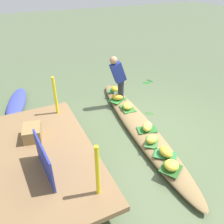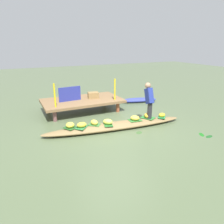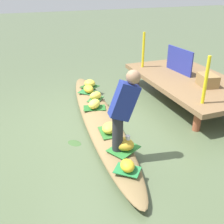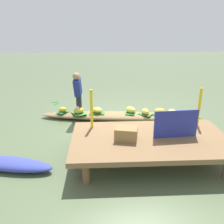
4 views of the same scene
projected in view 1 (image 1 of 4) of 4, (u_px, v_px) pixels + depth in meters
The scene contains 27 objects.
canal_water at pixel (139, 130), 5.38m from camera, with size 40.00×40.00×0.00m, color #516041.
dock_platform at pixel (41, 156), 4.01m from camera, with size 3.20×1.80×0.49m.
vendor_boat at pixel (140, 127), 5.33m from camera, with size 4.80×0.62×0.20m, color olive.
moored_boat at pixel (17, 103), 6.28m from camera, with size 1.86×0.46×0.20m, color #3641A0.
leaf_mat_0 at pixel (117, 99), 6.24m from camera, with size 0.45×0.34×0.01m, color #2D7C32.
banana_bunch_0 at pixel (117, 97), 6.19m from camera, with size 0.32×0.26×0.17m, color gold.
leaf_mat_1 at pixel (128, 108), 5.83m from camera, with size 0.43×0.32×0.01m, color #2F6D2B.
banana_bunch_1 at pixel (128, 106), 5.79m from camera, with size 0.31×0.24×0.16m, color yellow.
leaf_mat_2 at pixel (152, 142), 4.68m from camera, with size 0.37×0.25×0.01m, color #377234.
banana_bunch_2 at pixel (152, 139), 4.64m from camera, with size 0.27×0.20×0.16m, color yellow.
leaf_mat_3 at pixel (147, 130), 5.05m from camera, with size 0.43×0.27×0.01m, color #236327.
banana_bunch_3 at pixel (147, 126), 5.00m from camera, with size 0.31×0.20×0.18m, color #F5E653.
leaf_mat_4 at pixel (171, 169), 4.06m from camera, with size 0.36×0.34×0.01m, color #245621.
banana_bunch_4 at pixel (171, 165), 4.01m from camera, with size 0.26×0.26×0.17m, color yellow.
leaf_mat_5 at pixel (165, 155), 4.36m from camera, with size 0.43×0.28×0.01m, color #2A7138.
banana_bunch_5 at pixel (166, 152), 4.32m from camera, with size 0.31×0.21×0.16m, color gold.
leaf_mat_6 at pixel (115, 91), 6.67m from camera, with size 0.34×0.25×0.01m, color #268041.
banana_bunch_6 at pixel (115, 89), 6.63m from camera, with size 0.24×0.19×0.15m, color gold.
vendor_person at pixel (118, 76), 5.87m from camera, with size 0.23×0.46×1.23m.
water_bottle at pixel (115, 96), 6.17m from camera, with size 0.07×0.07×0.23m, color silver.
market_banner at pixel (44, 159), 3.44m from camera, with size 0.90×0.03×0.57m, color navy.
railing_post_west at pixel (97, 171), 3.04m from camera, with size 0.06×0.06×0.87m, color yellow.
railing_post_east at pixel (55, 96), 4.88m from camera, with size 0.06×0.06×0.87m, color yellow.
produce_crate at pixel (32, 133), 4.28m from camera, with size 0.44×0.32×0.25m, color olive.
drifting_plant_0 at pixel (146, 83), 7.63m from camera, with size 0.29×0.14×0.01m, color #19671A.
drifting_plant_1 at pixel (150, 81), 7.78m from camera, with size 0.29×0.14×0.01m, color #1A4F1E.
drifting_plant_2 at pixel (149, 113), 6.00m from camera, with size 0.26×0.17×0.01m, color #3A5C2D.
Camera 1 is at (-3.63, 2.45, 3.22)m, focal length 36.28 mm.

